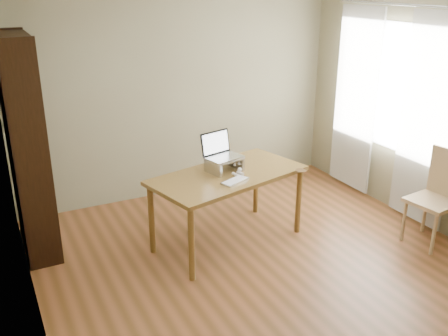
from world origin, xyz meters
TOP-DOWN VIEW (x-y plane):
  - room at (0.03, 0.01)m, footprint 4.04×4.54m
  - bookshelf at (-1.83, 1.55)m, footprint 0.30×0.90m
  - curtains at (1.92, 0.80)m, footprint 0.03×1.90m
  - desk at (-0.11, 0.78)m, footprint 1.66×1.10m
  - laptop_stand at (-0.11, 0.86)m, footprint 0.32×0.25m
  - laptop at (-0.11, 0.93)m, footprint 0.39×0.36m
  - keyboard at (-0.15, 0.56)m, footprint 0.31×0.22m
  - coaster at (0.57, 0.52)m, footprint 0.11×0.11m
  - cat at (-0.08, 0.90)m, footprint 0.23×0.47m
  - chair at (1.78, -0.15)m, footprint 0.48×0.48m

SIDE VIEW (x-z plane):
  - chair at x=1.78m, z-range 0.04..1.01m
  - desk at x=-0.11m, z-range 0.29..1.04m
  - coaster at x=0.57m, z-range 0.75..0.76m
  - keyboard at x=-0.15m, z-range 0.75..0.77m
  - cat at x=-0.08m, z-range 0.74..0.88m
  - laptop_stand at x=-0.11m, z-range 0.77..0.90m
  - laptop at x=-0.11m, z-range 0.82..1.06m
  - bookshelf at x=-1.83m, z-range 0.00..2.10m
  - curtains at x=1.92m, z-range 0.05..2.29m
  - room at x=0.03m, z-range -0.02..2.62m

